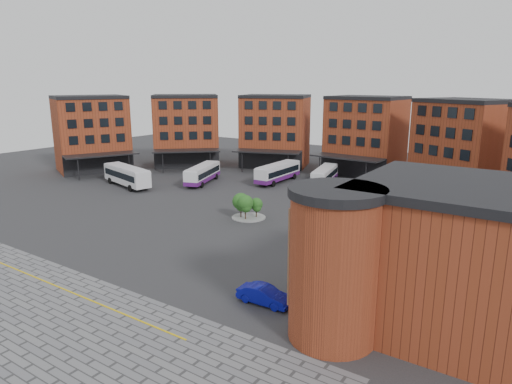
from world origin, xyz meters
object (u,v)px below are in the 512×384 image
Objects in this scene: bus_d at (325,175)px; bus_e at (386,189)px; bus_f at (409,211)px; tree_island at (246,204)px; blue_car at (264,295)px; bus_b at (203,174)px; bus_c at (278,172)px; bus_a at (127,175)px.

bus_d is 1.04× the size of bus_e.
tree_island is at bearing -97.13° from bus_f.
bus_d is 1.01× the size of bus_f.
bus_b is at bearing 43.88° from blue_car.
bus_e reaches higher than bus_d.
tree_island reaches higher than bus_e.
bus_d is at bearing 16.86° from blue_car.
bus_b is at bearing -142.65° from bus_c.
bus_a is 1.09× the size of bus_b.
bus_e is 0.98× the size of bus_f.
bus_f is (6.14, -9.88, -0.04)m from bus_e.
bus_b is 45.50m from blue_car.
bus_b reaches higher than bus_d.
bus_b is 2.50× the size of blue_car.
bus_c is (-8.15, 21.22, -0.16)m from tree_island.
bus_a is 47.43m from blue_car.
bus_d is (-0.40, 23.88, -0.29)m from tree_island.
bus_a is (-27.35, 4.02, 0.10)m from tree_island.
bus_a is 12.70m from bus_b.
blue_car is at bearing -45.18° from bus_e.
bus_e is (30.32, 6.15, 0.06)m from bus_b.
blue_car is (15.01, -41.93, -0.86)m from bus_d.
bus_d is (18.10, 10.74, -0.07)m from bus_b.
bus_a is 1.07× the size of bus_c.
bus_a is 1.13× the size of bus_d.
bus_f is at bearing -24.94° from bus_b.
bus_c reaches higher than blue_car.
bus_b is 1.06× the size of bus_f.
bus_b is at bearing -162.33° from bus_d.
bus_e is at bearing -6.19° from bus_c.
bus_d is at bearing 90.97° from tree_island.
bus_f is 2.37× the size of blue_car.
bus_a reaches higher than blue_car.
bus_f is at bearing -51.27° from bus_d.
tree_island is at bearing -80.96° from bus_e.
bus_e is (11.82, 19.28, -0.16)m from tree_island.
bus_c is at bearing 27.26° from blue_car.
tree_island is 0.39× the size of bus_c.
bus_c reaches higher than bus_f.
bus_a is 45.63m from bus_f.
blue_car is at bearing -83.32° from bus_d.
bus_c reaches higher than bus_d.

